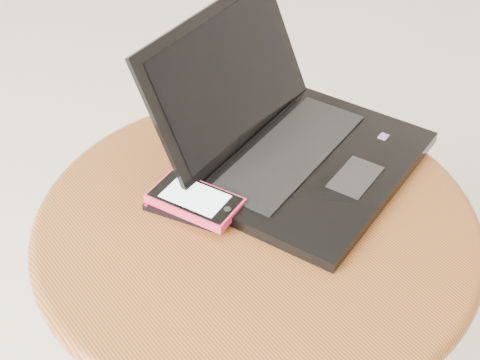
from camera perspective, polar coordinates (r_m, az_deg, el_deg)
table at (r=1.03m, az=1.22°, el=-7.07°), size 0.59×0.59×0.47m
laptop at (r=1.03m, az=4.01°, el=3.08°), size 0.40×0.40×0.20m
phone_black at (r=0.97m, az=-4.25°, el=-2.04°), size 0.10×0.12×0.01m
phone_pink at (r=0.96m, az=-3.52°, el=-1.58°), size 0.10×0.14×0.01m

